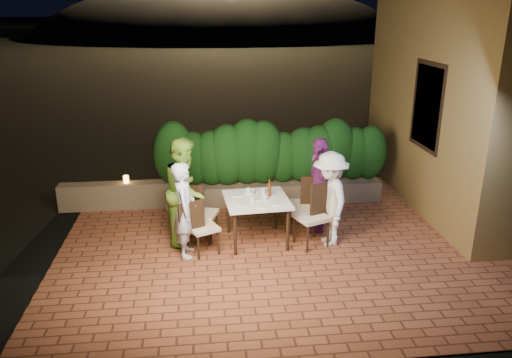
{
  "coord_description": "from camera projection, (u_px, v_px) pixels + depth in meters",
  "views": [
    {
      "loc": [
        -1.18,
        -6.83,
        3.66
      ],
      "look_at": [
        -0.34,
        0.67,
        1.05
      ],
      "focal_mm": 35.0,
      "sensor_mm": 36.0,
      "label": 1
    }
  ],
  "objects": [
    {
      "name": "chair_right_front",
      "position": [
        312.0,
        216.0,
        7.94
      ],
      "size": [
        0.62,
        0.62,
        1.02
      ],
      "primitive_type": null,
      "rotation": [
        0.0,
        0.0,
        3.52
      ],
      "color": "black",
      "rests_on": "ground"
    },
    {
      "name": "plate_centre",
      "position": [
        256.0,
        198.0,
        8.0
      ],
      "size": [
        0.24,
        0.24,
        0.01
      ],
      "primitive_type": "cylinder",
      "color": "white",
      "rests_on": "dining_table"
    },
    {
      "name": "glass_se",
      "position": [
        263.0,
        192.0,
        8.14
      ],
      "size": [
        0.07,
        0.07,
        0.11
      ],
      "primitive_type": "cylinder",
      "color": "silver",
      "rests_on": "dining_table"
    },
    {
      "name": "parapet",
      "position": [
        119.0,
        195.0,
        9.52
      ],
      "size": [
        2.2,
        0.3,
        0.5
      ],
      "primitive_type": "cube",
      "color": "brown",
      "rests_on": "ground"
    },
    {
      "name": "building_wall",
      "position": [
        460.0,
        73.0,
        9.17
      ],
      "size": [
        1.6,
        5.0,
        5.0
      ],
      "primitive_type": "cube",
      "color": "olive",
      "rests_on": "ground"
    },
    {
      "name": "diner_purple",
      "position": [
        319.0,
        185.0,
        8.41
      ],
      "size": [
        0.44,
        0.98,
        1.64
      ],
      "primitive_type": "imported",
      "rotation": [
        0.0,
        0.0,
        -1.62
      ],
      "color": "#72266E",
      "rests_on": "ground"
    },
    {
      "name": "plate_front",
      "position": [
        264.0,
        206.0,
        7.67
      ],
      "size": [
        0.21,
        0.21,
        0.01
      ],
      "primitive_type": "cylinder",
      "color": "white",
      "rests_on": "dining_table"
    },
    {
      "name": "diner_blue",
      "position": [
        185.0,
        210.0,
        7.55
      ],
      "size": [
        0.37,
        0.56,
        1.5
      ],
      "primitive_type": "imported",
      "rotation": [
        0.0,
        0.0,
        1.54
      ],
      "color": "silver",
      "rests_on": "ground"
    },
    {
      "name": "chair_left_front",
      "position": [
        203.0,
        226.0,
        7.7
      ],
      "size": [
        0.55,
        0.55,
        0.89
      ],
      "primitive_type": null,
      "rotation": [
        0.0,
        0.0,
        0.43
      ],
      "color": "black",
      "rests_on": "ground"
    },
    {
      "name": "glass_nw",
      "position": [
        253.0,
        199.0,
        7.82
      ],
      "size": [
        0.06,
        0.06,
        0.1
      ],
      "primitive_type": "cylinder",
      "color": "silver",
      "rests_on": "dining_table"
    },
    {
      "name": "planter",
      "position": [
        274.0,
        192.0,
        9.85
      ],
      "size": [
        4.2,
        0.55,
        0.4
      ],
      "primitive_type": "cube",
      "color": "brown",
      "rests_on": "ground"
    },
    {
      "name": "chair_left_back",
      "position": [
        203.0,
        213.0,
        8.17
      ],
      "size": [
        0.55,
        0.55,
        0.94
      ],
      "primitive_type": null,
      "rotation": [
        0.0,
        0.0,
        -0.32
      ],
      "color": "black",
      "rests_on": "ground"
    },
    {
      "name": "beer_bottle",
      "position": [
        269.0,
        188.0,
        8.05
      ],
      "size": [
        0.05,
        0.05,
        0.28
      ],
      "primitive_type": null,
      "color": "#53280D",
      "rests_on": "dining_table"
    },
    {
      "name": "plate_ne",
      "position": [
        276.0,
        203.0,
        7.8
      ],
      "size": [
        0.21,
        0.21,
        0.01
      ],
      "primitive_type": "cylinder",
      "color": "white",
      "rests_on": "dining_table"
    },
    {
      "name": "hill",
      "position": [
        223.0,
        68.0,
        65.59
      ],
      "size": [
        52.0,
        40.0,
        22.0
      ],
      "primitive_type": "ellipsoid",
      "color": "black",
      "rests_on": "ground"
    },
    {
      "name": "terrace_floor",
      "position": [
        278.0,
        246.0,
        8.23
      ],
      "size": [
        7.0,
        6.0,
        0.15
      ],
      "primitive_type": "cube",
      "color": "brown",
      "rests_on": "ground"
    },
    {
      "name": "glass_sw",
      "position": [
        248.0,
        191.0,
        8.15
      ],
      "size": [
        0.07,
        0.07,
        0.11
      ],
      "primitive_type": "cylinder",
      "color": "silver",
      "rests_on": "dining_table"
    },
    {
      "name": "chair_right_back",
      "position": [
        302.0,
        204.0,
        8.46
      ],
      "size": [
        0.51,
        0.51,
        0.99
      ],
      "primitive_type": null,
      "rotation": [
        0.0,
        0.0,
        3.02
      ],
      "color": "black",
      "rests_on": "ground"
    },
    {
      "name": "dining_table",
      "position": [
        257.0,
        220.0,
        8.11
      ],
      "size": [
        1.08,
        1.08,
        0.75
      ],
      "primitive_type": null,
      "rotation": [
        0.0,
        0.0,
        0.07
      ],
      "color": "white",
      "rests_on": "ground"
    },
    {
      "name": "window_frame",
      "position": [
        428.0,
        106.0,
        8.78
      ],
      "size": [
        0.06,
        1.15,
        1.55
      ],
      "primitive_type": "cube",
      "color": "black",
      "rests_on": "building_wall"
    },
    {
      "name": "diner_green",
      "position": [
        185.0,
        190.0,
        8.0
      ],
      "size": [
        0.78,
        0.94,
        1.74
      ],
      "primitive_type": "imported",
      "rotation": [
        0.0,
        0.0,
        1.42
      ],
      "color": "#7BB438",
      "rests_on": "ground"
    },
    {
      "name": "plate_se",
      "position": [
        270.0,
        192.0,
        8.27
      ],
      "size": [
        0.19,
        0.19,
        0.01
      ],
      "primitive_type": "cylinder",
      "color": "white",
      "rests_on": "dining_table"
    },
    {
      "name": "diner_white",
      "position": [
        330.0,
        199.0,
        7.92
      ],
      "size": [
        0.61,
        1.02,
        1.54
      ],
      "primitive_type": "imported",
      "rotation": [
        0.0,
        0.0,
        -1.53
      ],
      "color": "silver",
      "rests_on": "ground"
    },
    {
      "name": "bowl",
      "position": [
        249.0,
        192.0,
        8.21
      ],
      "size": [
        0.21,
        0.21,
        0.05
      ],
      "primitive_type": "imported",
      "rotation": [
        0.0,
        0.0,
        -0.15
      ],
      "color": "white",
      "rests_on": "dining_table"
    },
    {
      "name": "ground",
      "position": [
        283.0,
        257.0,
        7.74
      ],
      "size": [
        400.0,
        400.0,
        0.0
      ],
      "primitive_type": "plane",
      "color": "black",
      "rests_on": "ground"
    },
    {
      "name": "parapet_lamp",
      "position": [
        126.0,
        179.0,
        9.43
      ],
      "size": [
        0.1,
        0.1,
        0.14
      ],
      "primitive_type": "cylinder",
      "color": "orange",
      "rests_on": "parapet"
    },
    {
      "name": "glass_ne",
      "position": [
        265.0,
        197.0,
        7.91
      ],
      "size": [
        0.06,
        0.06,
        0.1
      ],
      "primitive_type": "cylinder",
      "color": "silver",
      "rests_on": "dining_table"
    },
    {
      "name": "hedge",
      "position": [
        274.0,
        155.0,
        9.6
      ],
      "size": [
        4.0,
        0.7,
        1.1
      ],
      "primitive_type": null,
      "color": "#11380F",
      "rests_on": "planter"
    },
    {
      "name": "plate_sw",
      "position": [
        238.0,
        194.0,
        8.15
      ],
      "size": [
        0.24,
        0.24,
        0.01
      ],
      "primitive_type": "cylinder",
      "color": "white",
      "rests_on": "dining_table"
    },
    {
      "name": "window_pane",
      "position": [
        429.0,
        106.0,
        8.78
      ],
      "size": [
        0.08,
        1.0,
        1.4
      ],
      "primitive_type": "cube",
      "color": "black",
      "rests_on": "building_wall"
    },
    {
      "name": "plate_nw",
      "position": [
        243.0,
        204.0,
        7.75
      ],
      "size": [
        0.2,
        0.2,
        0.01
      ],
      "primitive_type": "cylinder",
      "color": "white",
      "rests_on": "dining_table"
    }
  ]
}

